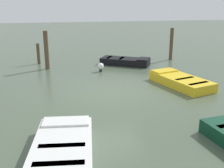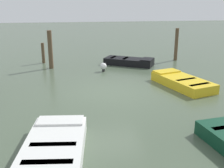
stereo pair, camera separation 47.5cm
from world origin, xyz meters
name	(u,v)px [view 1 (the left image)]	position (x,y,z in m)	size (l,w,h in m)	color
ground_plane	(112,92)	(0.00, 0.00, 0.00)	(80.00, 80.00, 0.00)	#475642
rowboat_white	(63,147)	(-4.56, 2.20, 0.22)	(2.89, 1.76, 0.46)	silver
rowboat_black	(125,61)	(4.83, -1.84, 0.22)	(2.41, 3.03, 0.46)	black
rowboat_yellow	(180,81)	(0.28, -3.24, 0.22)	(3.30, 2.12, 0.46)	gold
mooring_piling_far_left	(38,54)	(6.19, 3.27, 0.62)	(0.19, 0.19, 1.24)	brown
mooring_piling_mid_left	(171,44)	(5.67, -5.09, 1.02)	(0.22, 0.22, 2.05)	brown
mooring_piling_mid_right	(46,50)	(4.71, 2.74, 1.07)	(0.25, 0.25, 2.14)	brown
marker_buoy	(101,66)	(3.50, -0.10, 0.29)	(0.36, 0.36, 0.48)	#262626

